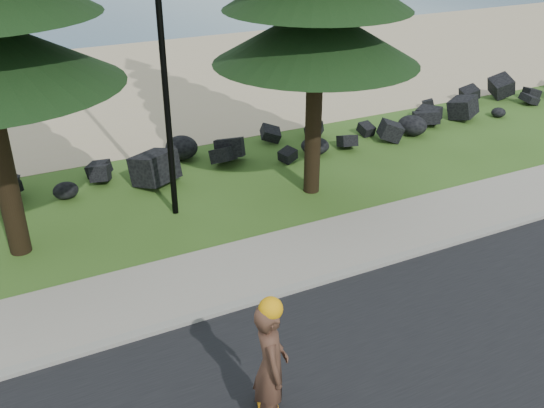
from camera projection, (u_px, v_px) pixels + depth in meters
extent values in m
plane|color=#32541A|center=(228.00, 280.00, 11.90)|extent=(160.00, 160.00, 0.00)
cube|color=gray|center=(247.00, 303.00, 11.16)|extent=(160.00, 0.20, 0.10)
cube|color=gray|center=(224.00, 274.00, 12.04)|extent=(160.00, 2.00, 0.08)
cube|color=tan|center=(82.00, 91.00, 23.44)|extent=(160.00, 15.00, 0.01)
cylinder|color=black|center=(162.00, 43.00, 12.63)|extent=(0.14, 0.14, 8.00)
imported|color=#4F3124|center=(271.00, 367.00, 8.10)|extent=(0.68, 0.84, 1.99)
sphere|color=orange|center=(271.00, 309.00, 7.66)|extent=(0.32, 0.32, 0.32)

